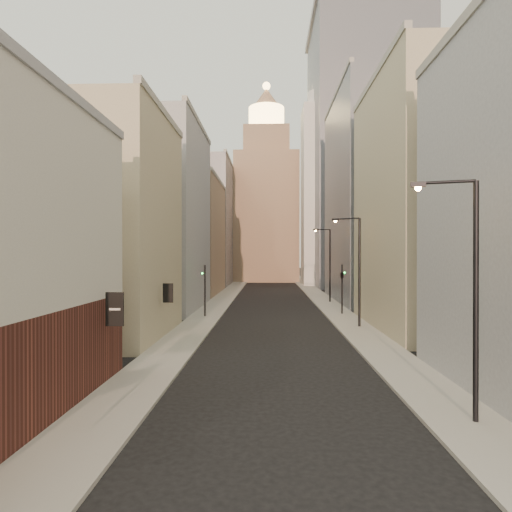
{
  "coord_description": "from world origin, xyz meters",
  "views": [
    {
      "loc": [
        -0.48,
        -4.7,
        6.05
      ],
      "look_at": [
        -1.26,
        21.37,
        5.92
      ],
      "focal_mm": 30.0,
      "sensor_mm": 36.0,
      "label": 1
    }
  ],
  "objects": [
    {
      "name": "traffic_light_right",
      "position": [
        6.77,
        37.67,
        3.73
      ],
      "size": [
        0.67,
        0.67,
        5.0
      ],
      "rotation": [
        0.0,
        0.0,
        2.78
      ],
      "color": "black",
      "rests_on": "ground"
    },
    {
      "name": "streetlamp_mid",
      "position": [
        6.69,
        30.36,
        5.15
      ],
      "size": [
        2.22,
        1.09,
        9.01
      ],
      "rotation": [
        0.0,
        0.0,
        -0.41
      ],
      "color": "black",
      "rests_on": "ground"
    },
    {
      "name": "clock_tower",
      "position": [
        -1.0,
        92.0,
        17.63
      ],
      "size": [
        14.0,
        14.0,
        44.9
      ],
      "color": "#8D725C",
      "rests_on": "ground"
    },
    {
      "name": "highrise",
      "position": [
        18.0,
        78.0,
        25.66
      ],
      "size": [
        21.0,
        23.0,
        51.2
      ],
      "color": "gray",
      "rests_on": "ground"
    },
    {
      "name": "streetlamp_near",
      "position": [
        6.59,
        10.6,
        4.96
      ],
      "size": [
        2.23,
        0.74,
        8.68
      ],
      "rotation": [
        0.0,
        0.0,
        -0.25
      ],
      "color": "black",
      "rests_on": "ground"
    },
    {
      "name": "sidewalk_left",
      "position": [
        -6.5,
        55.0,
        0.07
      ],
      "size": [
        3.0,
        140.0,
        0.15
      ],
      "primitive_type": "cube",
      "color": "#9A978D",
      "rests_on": "ground"
    },
    {
      "name": "traffic_light_left",
      "position": [
        -6.54,
        35.62,
        3.51
      ],
      "size": [
        0.57,
        0.48,
        5.0
      ],
      "rotation": [
        0.0,
        0.0,
        3.4
      ],
      "color": "black",
      "rests_on": "ground"
    },
    {
      "name": "left_bldg_wingrid",
      "position": [
        -12.0,
        80.0,
        12.0
      ],
      "size": [
        8.0,
        20.0,
        24.0
      ],
      "primitive_type": "cube",
      "color": "gray",
      "rests_on": "ground"
    },
    {
      "name": "sidewalk_right",
      "position": [
        6.5,
        55.0,
        0.07
      ],
      "size": [
        3.0,
        140.0,
        0.15
      ],
      "primitive_type": "cube",
      "color": "#9A978D",
      "rests_on": "ground"
    },
    {
      "name": "right_bldg_beige",
      "position": [
        12.0,
        30.0,
        10.0
      ],
      "size": [
        8.0,
        16.0,
        20.0
      ],
      "primitive_type": "cube",
      "color": "tan",
      "rests_on": "ground"
    },
    {
      "name": "left_bldg_tan",
      "position": [
        -12.0,
        60.0,
        8.5
      ],
      "size": [
        8.0,
        18.0,
        17.0
      ],
      "primitive_type": "cube",
      "color": "#8D725C",
      "rests_on": "ground"
    },
    {
      "name": "white_tower",
      "position": [
        10.0,
        78.0,
        18.61
      ],
      "size": [
        8.0,
        8.0,
        41.5
      ],
      "color": "silver",
      "rests_on": "ground"
    },
    {
      "name": "left_bldg_grey",
      "position": [
        -12.0,
        42.0,
        10.0
      ],
      "size": [
        8.0,
        16.0,
        20.0
      ],
      "primitive_type": "cube",
      "color": "gray",
      "rests_on": "ground"
    },
    {
      "name": "left_bldg_beige",
      "position": [
        -12.0,
        26.0,
        8.0
      ],
      "size": [
        8.0,
        12.0,
        16.0
      ],
      "primitive_type": "cube",
      "color": "tan",
      "rests_on": "ground"
    },
    {
      "name": "right_bldg_wingrid",
      "position": [
        12.0,
        50.0,
        13.0
      ],
      "size": [
        8.0,
        20.0,
        26.0
      ],
      "primitive_type": "cube",
      "color": "gray",
      "rests_on": "ground"
    },
    {
      "name": "streetlamp_far",
      "position": [
        6.86,
        48.14,
        5.2
      ],
      "size": [
        2.27,
        1.04,
        9.11
      ],
      "rotation": [
        0.0,
        0.0,
        0.37
      ],
      "color": "black",
      "rests_on": "ground"
    }
  ]
}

